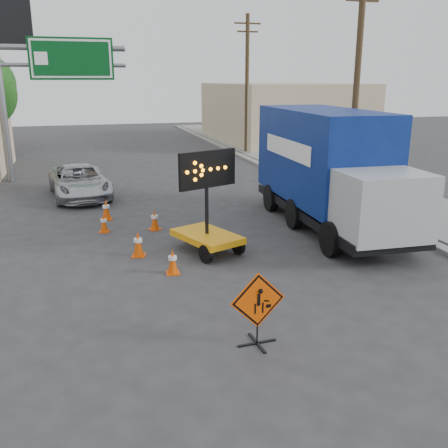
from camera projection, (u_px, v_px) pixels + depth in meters
name	position (u px, v px, depth m)	size (l,w,h in m)	color
ground	(247.00, 329.00, 10.28)	(100.00, 100.00, 0.00)	#2D2D30
curb_right	(286.00, 176.00, 26.01)	(0.40, 60.00, 0.12)	gray
sidewalk_right	(326.00, 174.00, 26.61)	(4.00, 60.00, 0.15)	gray
building_right_far	(281.00, 113.00, 40.76)	(10.00, 14.00, 4.60)	#C2A98C
highway_gantry	(44.00, 76.00, 24.24)	(6.18, 0.38, 6.90)	slate
utility_pole_near	(356.00, 86.00, 20.31)	(1.80, 0.26, 9.00)	#4F3A22
utility_pole_far	(247.00, 83.00, 33.23)	(1.80, 0.26, 9.00)	#4F3A22
construction_sign	(258.00, 307.00, 9.48)	(1.12, 0.79, 1.49)	black
arrow_board	(207.00, 230.00, 14.69)	(1.97, 2.45, 3.03)	orange
pickup_truck	(79.00, 181.00, 21.57)	(2.28, 4.94, 1.37)	#B6B8BE
box_truck	(328.00, 176.00, 16.95)	(2.93, 8.42, 3.96)	black
cone_a	(173.00, 261.00, 13.12)	(0.38, 0.38, 0.69)	#D54504
cone_b	(138.00, 244.00, 14.41)	(0.47, 0.47, 0.76)	#D54504
cone_c	(155.00, 220.00, 16.96)	(0.45, 0.45, 0.71)	#D54504
cone_d	(104.00, 223.00, 16.69)	(0.40, 0.40, 0.64)	#D54504
cone_e	(106.00, 209.00, 18.17)	(0.41, 0.41, 0.77)	#D54504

